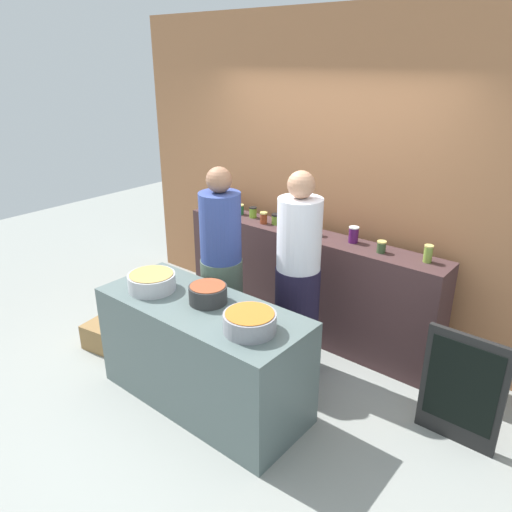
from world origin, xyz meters
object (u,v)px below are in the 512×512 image
Objects in this scene: preserve_jar_0 at (214,201)px; preserve_jar_11 at (381,247)px; preserve_jar_3 at (240,209)px; preserve_jar_5 at (264,218)px; preserve_jar_2 at (228,206)px; preserve_jar_4 at (253,212)px; preserve_jar_9 at (313,227)px; preserve_jar_12 at (428,254)px; preserve_jar_7 at (294,223)px; cook_in_cap at (298,286)px; preserve_jar_10 at (354,235)px; cooking_pot_center at (208,294)px; preserve_jar_8 at (298,227)px; bread_crate at (110,337)px; preserve_jar_1 at (220,203)px; cook_with_tongs at (222,277)px; cooking_pot_left at (152,282)px; cooking_pot_right at (250,322)px; chalkboard_sign at (462,390)px; preserve_jar_6 at (276,219)px.

preserve_jar_0 reaches higher than preserve_jar_11.
preserve_jar_5 is (0.38, -0.08, 0.01)m from preserve_jar_3.
preserve_jar_4 is (0.33, 0.02, -0.01)m from preserve_jar_2.
preserve_jar_12 is at bearing 2.04° from preserve_jar_9.
preserve_jar_7 is 0.68× the size of preserve_jar_9.
preserve_jar_12 is 1.08m from cook_in_cap.
preserve_jar_3 is 1.36m from cook_in_cap.
preserve_jar_10 is 1.42× the size of preserve_jar_11.
preserve_jar_9 is (1.09, -0.02, 0.01)m from preserve_jar_2.
preserve_jar_2 is at bearing 127.53° from cooking_pot_center.
preserve_jar_8 reaches higher than bread_crate.
preserve_jar_1 reaches higher than preserve_jar_5.
preserve_jar_2 is 1.24× the size of preserve_jar_7.
preserve_jar_9 reaches higher than bread_crate.
cook_with_tongs reaches higher than preserve_jar_2.
preserve_jar_11 is 0.06× the size of cook_with_tongs.
preserve_jar_0 reaches higher than preserve_jar_8.
cooking_pot_left and cooking_pot_right have the same top height.
preserve_jar_5 is 0.95m from preserve_jar_10.
preserve_jar_2 reaches higher than preserve_jar_3.
chalkboard_sign reaches higher than bread_crate.
preserve_jar_8 is at bearing -8.43° from preserve_jar_4.
preserve_jar_8 is 0.06× the size of cook_in_cap.
bread_crate is at bearing -92.69° from preserve_jar_1.
preserve_jar_10 is 1.79m from cooking_pot_left.
preserve_jar_8 is at bearing 72.48° from cook_with_tongs.
preserve_jar_2 is at bearing 82.01° from bread_crate.
preserve_jar_1 reaches higher than preserve_jar_8.
preserve_jar_3 is 2.73m from chalkboard_sign.
bread_crate is at bearing -146.91° from cook_with_tongs.
preserve_jar_7 is 1.53m from cooking_pot_left.
bread_crate is 3.08m from chalkboard_sign.
preserve_jar_7 is 0.82m from cook_in_cap.
preserve_jar_1 is at bearing 173.21° from preserve_jar_5.
chalkboard_sign is (1.18, 0.88, -0.49)m from cooking_pot_right.
cooking_pot_center is at bearing -129.35° from preserve_jar_12.
preserve_jar_5 is 0.79× the size of preserve_jar_9.
preserve_jar_3 is 0.36× the size of cooking_pot_center.
preserve_jar_4 is 0.99× the size of preserve_jar_8.
preserve_jar_1 reaches higher than preserve_jar_6.
preserve_jar_1 is 1.92m from preserve_jar_11.
preserve_jar_3 is at bearing 177.09° from preserve_jar_6.
cooking_pot_center is at bearing -52.47° from preserve_jar_2.
chalkboard_sign is (1.88, -0.60, -0.66)m from preserve_jar_7.
preserve_jar_7 is at bearing 177.60° from preserve_jar_11.
preserve_jar_6 reaches higher than preserve_jar_7.
chalkboard_sign is at bearing -16.40° from preserve_jar_8.
preserve_jar_12 reaches higher than cooking_pot_right.
preserve_jar_5 is 0.80× the size of preserve_jar_12.
cooking_pot_right reaches higher than chalkboard_sign.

